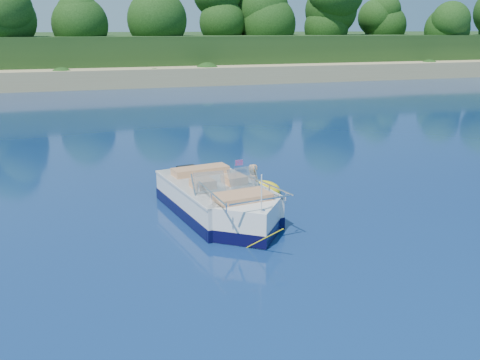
% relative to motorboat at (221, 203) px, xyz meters
% --- Properties ---
extents(ground, '(160.00, 160.00, 0.00)m').
position_rel_motorboat_xyz_m(ground, '(1.36, -2.78, -0.37)').
color(ground, '#0A1949').
rests_on(ground, ground).
extents(shoreline, '(170.00, 59.00, 6.00)m').
position_rel_motorboat_xyz_m(shoreline, '(1.36, 61.00, 0.61)').
color(shoreline, tan).
rests_on(shoreline, ground).
extents(treeline, '(150.00, 7.12, 8.19)m').
position_rel_motorboat_xyz_m(treeline, '(1.40, 38.24, 5.18)').
color(treeline, black).
rests_on(treeline, ground).
extents(motorboat, '(2.57, 5.64, 1.89)m').
position_rel_motorboat_xyz_m(motorboat, '(0.00, 0.00, 0.00)').
color(motorboat, white).
rests_on(motorboat, ground).
extents(tow_tube, '(1.72, 1.72, 0.38)m').
position_rel_motorboat_xyz_m(tow_tube, '(1.51, 1.58, -0.27)').
color(tow_tube, yellow).
rests_on(tow_tube, ground).
extents(boy, '(0.47, 0.84, 1.56)m').
position_rel_motorboat_xyz_m(boy, '(1.43, 1.58, -0.37)').
color(boy, tan).
rests_on(boy, ground).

